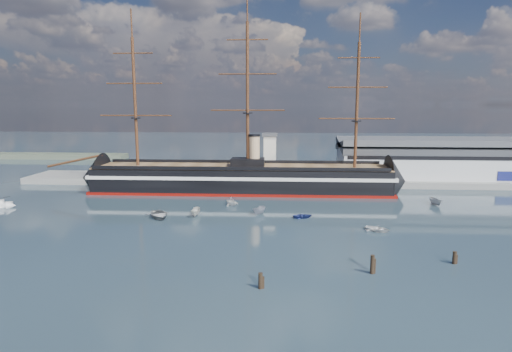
{
  "coord_description": "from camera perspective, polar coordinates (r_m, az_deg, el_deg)",
  "views": [
    {
      "loc": [
        7.73,
        -67.71,
        26.15
      ],
      "look_at": [
        0.92,
        35.0,
        9.0
      ],
      "focal_mm": 30.0,
      "sensor_mm": 36.0,
      "label": 1
    }
  ],
  "objects": [
    {
      "name": "ground",
      "position": [
        111.11,
        -0.3,
        -4.15
      ],
      "size": [
        600.0,
        600.0,
        0.0
      ],
      "primitive_type": "plane",
      "color": "#233039",
      "rests_on": "ground"
    },
    {
      "name": "quay",
      "position": [
        146.09,
        4.62,
        -0.88
      ],
      "size": [
        180.0,
        18.0,
        2.0
      ],
      "primitive_type": "cube",
      "color": "slate",
      "rests_on": "ground"
    },
    {
      "name": "warehouse",
      "position": [
        157.09,
        22.44,
        2.1
      ],
      "size": [
        63.0,
        21.0,
        11.6
      ],
      "color": "#B7BABC",
      "rests_on": "ground"
    },
    {
      "name": "quay_tower",
      "position": [
        141.74,
        1.86,
        2.81
      ],
      "size": [
        5.0,
        5.0,
        15.0
      ],
      "color": "silver",
      "rests_on": "ground"
    },
    {
      "name": "warship",
      "position": [
        130.44,
        -2.73,
        -0.31
      ],
      "size": [
        112.94,
        16.97,
        53.94
      ],
      "rotation": [
        0.0,
        0.0,
        0.01
      ],
      "color": "black",
      "rests_on": "ground"
    },
    {
      "name": "motorboat_a",
      "position": [
        103.23,
        -8.01,
        -5.31
      ],
      "size": [
        5.83,
        2.27,
        2.31
      ],
      "primitive_type": "imported",
      "rotation": [
        0.0,
        0.0,
        0.03
      ],
      "color": "beige",
      "rests_on": "ground"
    },
    {
      "name": "motorboat_b",
      "position": [
        101.24,
        6.24,
        -5.57
      ],
      "size": [
        1.83,
        3.06,
        1.33
      ],
      "primitive_type": "imported",
      "rotation": [
        0.0,
        0.0,
        1.83
      ],
      "color": "navy",
      "rests_on": "ground"
    },
    {
      "name": "motorboat_c",
      "position": [
        103.81,
        0.41,
        -5.13
      ],
      "size": [
        5.89,
        4.44,
        2.23
      ],
      "primitive_type": "imported",
      "rotation": [
        0.0,
        0.0,
        -0.49
      ],
      "color": "gray",
      "rests_on": "ground"
    },
    {
      "name": "motorboat_d",
      "position": [
        113.13,
        -3.28,
        -3.92
      ],
      "size": [
        6.65,
        6.91,
        2.46
      ],
      "primitive_type": "imported",
      "rotation": [
        0.0,
        0.0,
        0.83
      ],
      "color": "silver",
      "rests_on": "ground"
    },
    {
      "name": "motorboat_e",
      "position": [
        93.77,
        15.88,
        -7.11
      ],
      "size": [
        2.73,
        3.46,
        1.51
      ],
      "primitive_type": "imported",
      "rotation": [
        0.0,
        0.0,
        1.06
      ],
      "color": "silver",
      "rests_on": "ground"
    },
    {
      "name": "motorboat_f",
      "position": [
        122.59,
        22.82,
        -3.61
      ],
      "size": [
        6.17,
        3.39,
        2.34
      ],
      "primitive_type": "imported",
      "rotation": [
        0.0,
        0.0,
        0.22
      ],
      "color": "#909298",
      "rests_on": "ground"
    },
    {
      "name": "motorboat_g",
      "position": [
        103.19,
        -12.8,
        -5.46
      ],
      "size": [
        5.13,
        3.99,
        2.24
      ],
      "primitive_type": "imported",
      "rotation": [
        0.0,
        0.0,
        0.5
      ],
      "color": "slate",
      "rests_on": "ground"
    },
    {
      "name": "piling_near_mid",
      "position": [
        63.71,
        0.6,
        -14.77
      ],
      "size": [
        0.64,
        0.64,
        3.07
      ],
      "primitive_type": "cylinder",
      "color": "black",
      "rests_on": "ground"
    },
    {
      "name": "piling_near_right",
      "position": [
        71.17,
        15.2,
        -12.44
      ],
      "size": [
        0.64,
        0.64,
        3.72
      ],
      "primitive_type": "cylinder",
      "color": "black",
      "rests_on": "ground"
    },
    {
      "name": "piling_far_right",
      "position": [
        79.85,
        24.89,
        -10.57
      ],
      "size": [
        0.64,
        0.64,
        2.85
      ],
      "primitive_type": "cylinder",
      "color": "black",
      "rests_on": "ground"
    }
  ]
}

